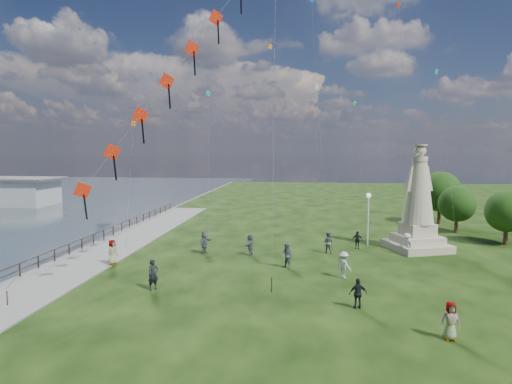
# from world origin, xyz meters

# --- Properties ---
(waterfront) EXTENTS (200.00, 200.00, 1.51)m
(waterfront) POSITION_xyz_m (-15.24, 8.99, -0.06)
(waterfront) COLOR #2D3744
(waterfront) RESTS_ON ground
(statue) EXTENTS (5.58, 5.58, 8.91)m
(statue) POSITION_xyz_m (11.94, 15.27, 3.36)
(statue) COLOR tan
(statue) RESTS_ON ground
(lamppost) EXTENTS (0.43, 0.43, 4.69)m
(lamppost) POSITION_xyz_m (8.00, 16.30, 3.38)
(lamppost) COLOR silver
(lamppost) RESTS_ON ground
(tree_row) EXTENTS (6.71, 14.66, 6.03)m
(tree_row) POSITION_xyz_m (18.44, 24.61, 3.35)
(tree_row) COLOR #382314
(tree_row) RESTS_ON ground
(person_0) EXTENTS (0.79, 0.80, 1.87)m
(person_0) POSITION_xyz_m (-6.66, 2.66, 0.93)
(person_0) COLOR black
(person_0) RESTS_ON ground
(person_1) EXTENTS (1.03, 0.97, 1.82)m
(person_1) POSITION_xyz_m (1.21, 8.28, 0.91)
(person_1) COLOR #595960
(person_1) RESTS_ON ground
(person_2) EXTENTS (1.23, 1.23, 1.77)m
(person_2) POSITION_xyz_m (5.03, 6.37, 0.89)
(person_2) COLOR silver
(person_2) RESTS_ON ground
(person_3) EXTENTS (1.04, 0.67, 1.65)m
(person_3) POSITION_xyz_m (5.28, 0.89, 0.82)
(person_3) COLOR black
(person_3) RESTS_ON ground
(person_4) EXTENTS (0.88, 0.57, 1.74)m
(person_4) POSITION_xyz_m (8.89, -2.51, 0.87)
(person_4) COLOR #595960
(person_4) RESTS_ON ground
(person_5) EXTENTS (1.12, 1.84, 1.85)m
(person_5) POSITION_xyz_m (-5.70, 12.03, 0.92)
(person_5) COLOR #595960
(person_5) RESTS_ON ground
(person_7) EXTENTS (0.99, 0.79, 1.77)m
(person_7) POSITION_xyz_m (4.37, 13.20, 0.89)
(person_7) COLOR #595960
(person_7) RESTS_ON ground
(person_8) EXTENTS (1.24, 1.23, 1.78)m
(person_8) POSITION_xyz_m (10.64, 13.25, 0.89)
(person_8) COLOR silver
(person_8) RESTS_ON ground
(person_9) EXTENTS (0.93, 0.55, 1.52)m
(person_9) POSITION_xyz_m (6.95, 15.09, 0.76)
(person_9) COLOR black
(person_9) RESTS_ON ground
(person_10) EXTENTS (0.76, 1.01, 1.84)m
(person_10) POSITION_xyz_m (-11.53, 7.55, 0.92)
(person_10) COLOR #595960
(person_10) RESTS_ON ground
(person_11) EXTENTS (0.99, 1.70, 1.72)m
(person_11) POSITION_xyz_m (-1.90, 11.78, 0.86)
(person_11) COLOR #595960
(person_11) RESTS_ON ground
(red_kite_train) EXTENTS (11.78, 9.35, 19.83)m
(red_kite_train) POSITION_xyz_m (-6.38, 4.63, 12.34)
(red_kite_train) COLOR black
(red_kite_train) RESTS_ON ground
(small_kites) EXTENTS (30.71, 16.58, 24.52)m
(small_kites) POSITION_xyz_m (2.99, 23.42, 13.91)
(small_kites) COLOR #1CABA1
(small_kites) RESTS_ON ground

